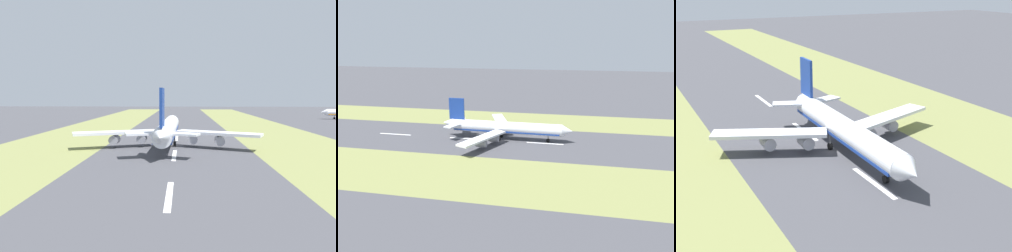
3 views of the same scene
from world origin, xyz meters
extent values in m
plane|color=#424247|center=(0.00, 0.00, 0.00)|extent=(800.00, 800.00, 0.00)
cube|color=olive|center=(-45.00, 0.00, 0.00)|extent=(40.00, 600.00, 0.01)
cube|color=silver|center=(0.00, -58.70, 0.01)|extent=(1.20, 18.00, 0.01)
cube|color=silver|center=(0.00, -18.70, 0.01)|extent=(1.20, 18.00, 0.01)
cube|color=silver|center=(0.00, 21.30, 0.01)|extent=(1.20, 18.00, 0.01)
cylinder|color=silver|center=(-2.79, 1.30, 6.20)|extent=(7.24, 56.12, 6.00)
cone|color=silver|center=(-2.11, 31.79, 6.20)|extent=(5.99, 5.13, 5.88)
cone|color=silver|center=(-3.47, -29.70, 7.00)|extent=(5.23, 6.11, 5.10)
cube|color=navy|center=(-2.79, 1.30, 4.55)|extent=(6.89, 53.87, 0.70)
cube|color=silver|center=(-20.44, -5.53, 5.30)|extent=(29.25, 15.88, 0.90)
cube|color=silver|center=(14.55, -6.31, 5.30)|extent=(29.01, 16.97, 0.90)
cylinder|color=#93939E|center=(-11.87, -2.50, 2.85)|extent=(3.31, 4.87, 3.20)
cylinder|color=#93939E|center=(-20.95, -5.80, 2.85)|extent=(3.31, 4.87, 3.20)
cylinder|color=#93939E|center=(6.12, -2.90, 2.85)|extent=(3.31, 4.87, 3.20)
cylinder|color=#93939E|center=(15.04, -6.60, 2.85)|extent=(3.31, 4.87, 3.20)
cube|color=navy|center=(-3.36, -24.70, 14.70)|extent=(0.98, 8.02, 11.00)
cube|color=silver|center=(-8.86, -24.58, 7.20)|extent=(10.84, 7.09, 0.60)
cube|color=silver|center=(2.14, -24.82, 7.20)|extent=(10.89, 7.45, 0.60)
cylinder|color=#59595E|center=(-2.32, 22.57, 2.50)|extent=(0.50, 0.50, 3.20)
cylinder|color=black|center=(-2.32, 22.57, 0.90)|extent=(0.94, 1.82, 1.80)
cylinder|color=#59595E|center=(-5.45, -1.65, 2.50)|extent=(0.50, 0.50, 3.20)
cylinder|color=black|center=(-5.45, -1.65, 0.90)|extent=(0.94, 1.82, 1.80)
cylinder|color=#59595E|center=(-0.25, -1.76, 2.50)|extent=(0.50, 0.50, 3.20)
cylinder|color=black|center=(-0.25, -1.76, 0.90)|extent=(0.94, 1.82, 1.80)
camera|label=1|loc=(2.29, -116.77, 18.21)|focal=35.00mm
camera|label=2|loc=(152.99, 33.15, 49.25)|focal=35.00mm
camera|label=3|loc=(48.18, 102.33, 43.32)|focal=50.00mm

